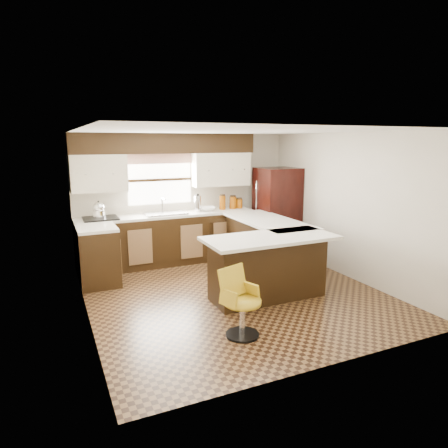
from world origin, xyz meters
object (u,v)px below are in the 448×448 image
peninsula_long (265,248)px  refrigerator (277,212)px  bar_chair (243,303)px  peninsula_return (268,268)px

peninsula_long → refrigerator: 1.32m
peninsula_long → bar_chair: 2.34m
refrigerator → bar_chair: 3.62m
bar_chair → peninsula_return: bearing=25.8°
peninsula_return → refrigerator: size_ratio=0.94×
peninsula_return → bar_chair: peninsula_return is taller
peninsula_long → peninsula_return: 1.11m
refrigerator → bar_chair: size_ratio=2.14×
peninsula_long → refrigerator: bearing=49.8°
peninsula_long → bar_chair: (-1.39, -1.88, -0.04)m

